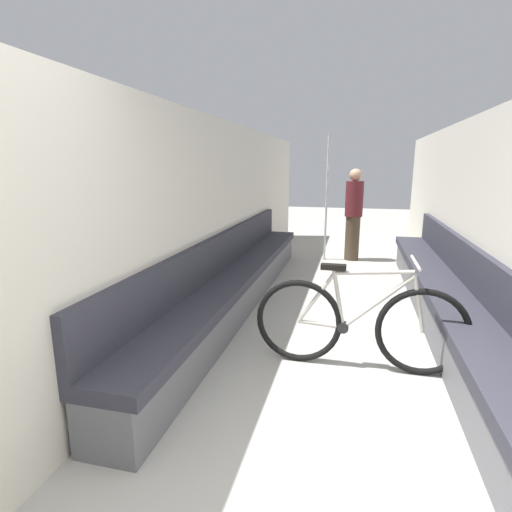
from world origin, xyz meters
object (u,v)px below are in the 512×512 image
(grab_pole_near, at_px, (326,201))
(passenger_standing, at_px, (354,214))
(bench_seat_row_right, at_px, (445,297))
(bicycle, at_px, (358,324))
(bench_seat_row_left, at_px, (237,282))

(grab_pole_near, height_order, passenger_standing, grab_pole_near)
(bench_seat_row_right, xyz_separation_m, passenger_standing, (-0.98, 2.78, 0.52))
(grab_pole_near, xyz_separation_m, passenger_standing, (0.47, 0.09, -0.22))
(bicycle, bearing_deg, grab_pole_near, 83.47)
(bench_seat_row_left, distance_m, passenger_standing, 3.11)
(bench_seat_row_left, relative_size, bench_seat_row_right, 1.00)
(passenger_standing, bearing_deg, grab_pole_near, 27.38)
(grab_pole_near, distance_m, passenger_standing, 0.52)
(bench_seat_row_left, distance_m, bench_seat_row_right, 2.27)
(bicycle, xyz_separation_m, grab_pole_near, (-0.56, 3.89, 0.66))
(bench_seat_row_right, bearing_deg, grab_pole_near, 118.25)
(bench_seat_row_left, height_order, bench_seat_row_right, same)
(bench_seat_row_right, bearing_deg, bench_seat_row_left, 180.00)
(bicycle, bearing_deg, bench_seat_row_left, 124.40)
(bench_seat_row_right, height_order, bicycle, bicycle)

